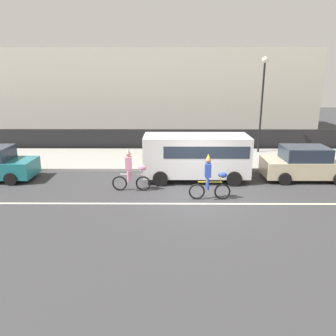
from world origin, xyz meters
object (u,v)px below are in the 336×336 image
Objects in this scene: parade_cyclist_pink at (131,172)px; parked_van_white at (197,154)px; street_lamp_post at (263,91)px; parade_cyclist_cobalt at (210,180)px; parked_car_beige at (305,164)px.

parked_van_white is at bearing 28.68° from parade_cyclist_pink.
street_lamp_post is (7.41, 7.01, 3.15)m from parade_cyclist_pink.
parade_cyclist_cobalt is at bearing -17.42° from parade_cyclist_pink.
parade_cyclist_pink is 8.44m from parked_car_beige.
street_lamp_post reaches higher than parade_cyclist_cobalt.
parade_cyclist_cobalt is 9.56m from street_lamp_post.
parade_cyclist_pink is at bearing 162.58° from parade_cyclist_cobalt.
parked_van_white is 7.44m from street_lamp_post.
parked_van_white reaches higher than parade_cyclist_pink.
parked_van_white reaches higher than parade_cyclist_cobalt.
street_lamp_post is at bearing 63.19° from parade_cyclist_cobalt.
street_lamp_post is (4.39, 5.36, 2.71)m from parked_van_white.
parade_cyclist_pink is 3.47m from parked_van_white.
parade_cyclist_cobalt is 0.38× the size of parked_van_white.
street_lamp_post reaches higher than parked_van_white.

